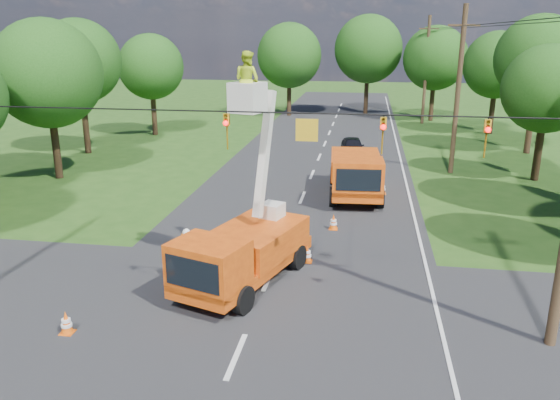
% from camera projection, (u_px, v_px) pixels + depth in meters
% --- Properties ---
extents(ground, '(140.00, 140.00, 0.00)m').
position_uv_depth(ground, '(312.00, 175.00, 33.51)').
color(ground, '#244B16').
rests_on(ground, ground).
extents(road_main, '(12.00, 100.00, 0.06)m').
position_uv_depth(road_main, '(312.00, 175.00, 33.51)').
color(road_main, black).
rests_on(road_main, ground).
extents(road_cross, '(56.00, 10.00, 0.07)m').
position_uv_depth(road_cross, '(252.00, 321.00, 16.50)').
color(road_cross, black).
rests_on(road_cross, ground).
extents(edge_line, '(0.12, 90.00, 0.02)m').
position_uv_depth(edge_line, '(405.00, 179.00, 32.66)').
color(edge_line, silver).
rests_on(edge_line, ground).
extents(bucket_truck, '(4.03, 6.40, 7.81)m').
position_uv_depth(bucket_truck, '(243.00, 239.00, 18.39)').
color(bucket_truck, '#E95A10').
rests_on(bucket_truck, ground).
extents(second_truck, '(3.00, 6.82, 2.50)m').
position_uv_depth(second_truck, '(356.00, 173.00, 28.70)').
color(second_truck, '#E95A10').
rests_on(second_truck, ground).
extents(ground_worker, '(0.84, 0.80, 1.94)m').
position_uv_depth(ground_worker, '(188.00, 260.00, 18.51)').
color(ground_worker, orange).
rests_on(ground_worker, ground).
extents(distant_car, '(1.96, 3.93, 1.29)m').
position_uv_depth(distant_car, '(353.00, 146.00, 38.81)').
color(distant_car, black).
rests_on(distant_car, ground).
extents(traffic_cone_2, '(0.38, 0.38, 0.71)m').
position_uv_depth(traffic_cone_2, '(307.00, 254.00, 20.58)').
color(traffic_cone_2, '#EC580C').
rests_on(traffic_cone_2, ground).
extents(traffic_cone_3, '(0.38, 0.38, 0.71)m').
position_uv_depth(traffic_cone_3, '(333.00, 222.00, 24.06)').
color(traffic_cone_3, '#EC580C').
rests_on(traffic_cone_3, ground).
extents(traffic_cone_4, '(0.38, 0.38, 0.71)m').
position_uv_depth(traffic_cone_4, '(66.00, 323.00, 15.66)').
color(traffic_cone_4, '#EC580C').
rests_on(traffic_cone_4, ground).
extents(traffic_cone_6, '(0.38, 0.38, 0.71)m').
position_uv_depth(traffic_cone_6, '(383.00, 188.00, 29.38)').
color(traffic_cone_6, '#EC580C').
rests_on(traffic_cone_6, ground).
extents(pole_right_mid, '(1.80, 0.30, 10.00)m').
position_uv_depth(pole_right_mid, '(458.00, 90.00, 32.63)').
color(pole_right_mid, '#4C3823').
rests_on(pole_right_mid, ground).
extents(pole_right_far, '(1.80, 0.30, 10.00)m').
position_uv_depth(pole_right_far, '(426.00, 69.00, 51.52)').
color(pole_right_far, '#4C3823').
rests_on(pole_right_far, ground).
extents(signal_span, '(18.00, 0.29, 1.07)m').
position_uv_depth(signal_span, '(330.00, 130.00, 14.45)').
color(signal_span, black).
rests_on(signal_span, ground).
extents(tree_left_d, '(6.20, 6.20, 9.24)m').
position_uv_depth(tree_left_d, '(47.00, 74.00, 31.14)').
color(tree_left_d, '#382616').
rests_on(tree_left_d, ground).
extents(tree_left_e, '(5.80, 5.80, 9.41)m').
position_uv_depth(tree_left_e, '(79.00, 61.00, 37.92)').
color(tree_left_e, '#382616').
rests_on(tree_left_e, ground).
extents(tree_left_f, '(5.40, 5.40, 8.40)m').
position_uv_depth(tree_left_f, '(151.00, 67.00, 45.41)').
color(tree_left_f, '#382616').
rests_on(tree_left_f, ground).
extents(tree_right_c, '(5.00, 5.00, 7.83)m').
position_uv_depth(tree_right_c, '(547.00, 89.00, 30.92)').
color(tree_right_c, '#382616').
rests_on(tree_right_c, ground).
extents(tree_right_d, '(6.00, 6.00, 9.70)m').
position_uv_depth(tree_right_d, '(539.00, 59.00, 37.84)').
color(tree_right_d, '#382616').
rests_on(tree_right_d, ground).
extents(tree_right_e, '(5.60, 5.60, 8.63)m').
position_uv_depth(tree_right_e, '(497.00, 65.00, 45.80)').
color(tree_right_e, '#382616').
rests_on(tree_right_e, ground).
extents(tree_far_a, '(6.60, 6.60, 9.50)m').
position_uv_depth(tree_far_a, '(289.00, 56.00, 56.07)').
color(tree_far_a, '#382616').
rests_on(tree_far_a, ground).
extents(tree_far_b, '(7.00, 7.00, 10.32)m').
position_uv_depth(tree_far_b, '(368.00, 49.00, 56.58)').
color(tree_far_b, '#382616').
rests_on(tree_far_b, ground).
extents(tree_far_c, '(6.20, 6.20, 9.18)m').
position_uv_depth(tree_far_c, '(435.00, 58.00, 52.98)').
color(tree_far_c, '#382616').
rests_on(tree_far_c, ground).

